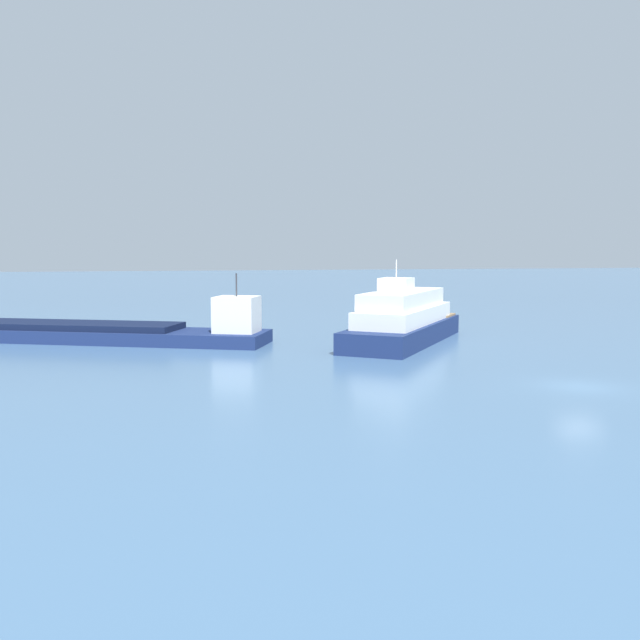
% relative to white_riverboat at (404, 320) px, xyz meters
% --- Properties ---
extents(ground_plane, '(400.00, 400.00, 0.00)m').
position_rel_white_riverboat_xyz_m(ground_plane, '(3.80, -19.11, -1.83)').
color(ground_plane, '#476B8E').
extents(white_riverboat, '(14.08, 16.98, 6.68)m').
position_rel_white_riverboat_xyz_m(white_riverboat, '(0.00, 0.00, 0.00)').
color(white_riverboat, navy).
rests_on(white_riverboat, ground).
extents(cargo_barge, '(37.52, 19.34, 5.61)m').
position_rel_white_riverboat_xyz_m(cargo_barge, '(-28.00, 7.33, -1.00)').
color(cargo_barge, navy).
rests_on(cargo_barge, ground).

